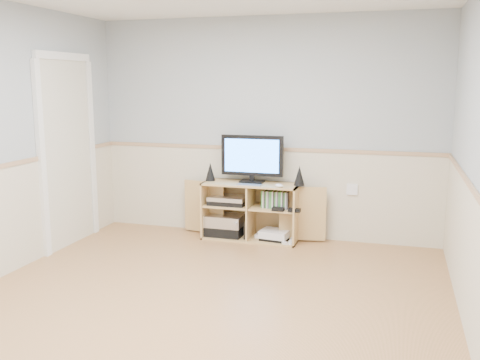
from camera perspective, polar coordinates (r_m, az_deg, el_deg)
name	(u,v)px	position (r m, az deg, el deg)	size (l,w,h in m)	color
room	(192,155)	(4.14, -5.12, 2.66)	(4.04, 4.54, 2.54)	tan
media_cabinet	(252,210)	(6.13, 1.28, -3.18)	(1.69, 0.41, 0.65)	tan
monitor	(252,157)	(6.02, 1.30, 2.47)	(0.71, 0.18, 0.54)	black
speaker_left	(210,172)	(6.17, -3.19, 0.89)	(0.11, 0.11, 0.21)	black
speaker_right	(299,176)	(5.90, 6.35, 0.46)	(0.12, 0.12, 0.22)	black
keyboard	(249,185)	(5.88, 0.98, -0.53)	(0.28, 0.11, 0.01)	silver
mouse	(279,186)	(5.80, 4.19, -0.59)	(0.10, 0.06, 0.04)	white
av_components	(226,218)	(6.19, -1.47, -4.12)	(0.51, 0.31, 0.47)	black
game_consoles	(274,235)	(6.08, 3.67, -5.88)	(0.46, 0.30, 0.11)	white
game_cases	(275,199)	(5.96, 3.80, -2.07)	(0.30, 0.14, 0.19)	#3F8C3F
wall_outlet	(352,189)	(6.05, 11.88, -0.99)	(0.12, 0.03, 0.12)	white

